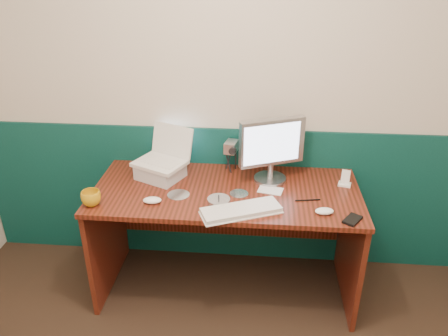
# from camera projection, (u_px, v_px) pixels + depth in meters

# --- Properties ---
(back_wall) EXTENTS (3.50, 0.04, 2.50)m
(back_wall) POSITION_uv_depth(u_px,v_px,m) (231.00, 91.00, 2.73)
(back_wall) COLOR beige
(back_wall) RESTS_ON ground
(wainscot) EXTENTS (3.48, 0.02, 1.00)m
(wainscot) POSITION_uv_depth(u_px,v_px,m) (230.00, 196.00, 3.05)
(wainscot) COLOR #073130
(wainscot) RESTS_ON ground
(desk) EXTENTS (1.60, 0.70, 0.75)m
(desk) POSITION_uv_depth(u_px,v_px,m) (226.00, 241.00, 2.79)
(desk) COLOR #38150A
(desk) RESTS_ON ground
(laptop_riser) EXTENTS (0.33, 0.31, 0.09)m
(laptop_riser) POSITION_uv_depth(u_px,v_px,m) (160.00, 171.00, 2.74)
(laptop_riser) COLOR silver
(laptop_riser) RESTS_ON desk
(laptop) EXTENTS (0.37, 0.33, 0.25)m
(laptop) POSITION_uv_depth(u_px,v_px,m) (159.00, 147.00, 2.66)
(laptop) COLOR white
(laptop) RESTS_ON laptop_riser
(monitor) EXTENTS (0.42, 0.26, 0.40)m
(monitor) POSITION_uv_depth(u_px,v_px,m) (271.00, 150.00, 2.64)
(monitor) COLOR #A3A3A7
(monitor) RESTS_ON desk
(keyboard) EXTENTS (0.46, 0.30, 0.03)m
(keyboard) POSITION_uv_depth(u_px,v_px,m) (241.00, 211.00, 2.38)
(keyboard) COLOR white
(keyboard) RESTS_ON desk
(mouse_right) EXTENTS (0.11, 0.07, 0.03)m
(mouse_right) POSITION_uv_depth(u_px,v_px,m) (324.00, 211.00, 2.37)
(mouse_right) COLOR white
(mouse_right) RESTS_ON desk
(mouse_left) EXTENTS (0.11, 0.07, 0.04)m
(mouse_left) POSITION_uv_depth(u_px,v_px,m) (152.00, 200.00, 2.47)
(mouse_left) COLOR white
(mouse_left) RESTS_ON desk
(mug) EXTENTS (0.14, 0.14, 0.09)m
(mug) POSITION_uv_depth(u_px,v_px,m) (91.00, 198.00, 2.44)
(mug) COLOR #C79312
(mug) RESTS_ON desk
(camcorder) EXTENTS (0.11, 0.14, 0.19)m
(camcorder) POSITION_uv_depth(u_px,v_px,m) (231.00, 157.00, 2.81)
(camcorder) COLOR #BDBCC2
(camcorder) RESTS_ON desk
(cd_spindle) EXTENTS (0.13, 0.13, 0.03)m
(cd_spindle) POSITION_uv_depth(u_px,v_px,m) (219.00, 201.00, 2.48)
(cd_spindle) COLOR silver
(cd_spindle) RESTS_ON desk
(cd_loose_a) EXTENTS (0.13, 0.13, 0.00)m
(cd_loose_a) POSITION_uv_depth(u_px,v_px,m) (178.00, 195.00, 2.56)
(cd_loose_a) COLOR #B2BBC3
(cd_loose_a) RESTS_ON desk
(cd_loose_b) EXTENTS (0.11, 0.11, 0.00)m
(cd_loose_b) POSITION_uv_depth(u_px,v_px,m) (239.00, 193.00, 2.58)
(cd_loose_b) COLOR silver
(cd_loose_b) RESTS_ON desk
(pen) EXTENTS (0.15, 0.03, 0.01)m
(pen) POSITION_uv_depth(u_px,v_px,m) (308.00, 200.00, 2.50)
(pen) COLOR black
(pen) RESTS_ON desk
(papers) EXTENTS (0.16, 0.13, 0.00)m
(papers) POSITION_uv_depth(u_px,v_px,m) (270.00, 190.00, 2.61)
(papers) COLOR white
(papers) RESTS_ON desk
(dock) EXTENTS (0.09, 0.07, 0.01)m
(dock) POSITION_uv_depth(u_px,v_px,m) (345.00, 184.00, 2.66)
(dock) COLOR white
(dock) RESTS_ON desk
(music_player) EXTENTS (0.06, 0.04, 0.09)m
(music_player) POSITION_uv_depth(u_px,v_px,m) (346.00, 177.00, 2.64)
(music_player) COLOR white
(music_player) RESTS_ON dock
(pda) EXTENTS (0.12, 0.13, 0.01)m
(pda) POSITION_uv_depth(u_px,v_px,m) (352.00, 220.00, 2.31)
(pda) COLOR black
(pda) RESTS_ON desk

